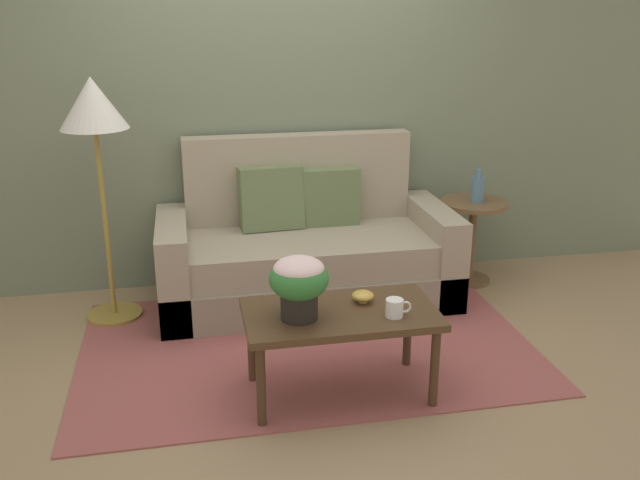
{
  "coord_description": "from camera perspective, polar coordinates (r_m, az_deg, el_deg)",
  "views": [
    {
      "loc": [
        -0.65,
        -3.5,
        1.94
      ],
      "look_at": [
        0.09,
        0.18,
        0.65
      ],
      "focal_mm": 38.67,
      "sensor_mm": 36.0,
      "label": 1
    }
  ],
  "objects": [
    {
      "name": "potted_plant",
      "position": [
        3.33,
        -1.75,
        -3.39
      ],
      "size": [
        0.29,
        0.29,
        0.32
      ],
      "color": "black",
      "rests_on": "coffee_table"
    },
    {
      "name": "floor_lamp",
      "position": [
        4.35,
        -18.17,
        9.35
      ],
      "size": [
        0.4,
        0.4,
        1.54
      ],
      "color": "olive",
      "rests_on": "ground"
    },
    {
      "name": "side_table",
      "position": [
        5.06,
        12.51,
        1.08
      ],
      "size": [
        0.48,
        0.48,
        0.61
      ],
      "color": "brown",
      "rests_on": "ground"
    },
    {
      "name": "snack_bowl",
      "position": [
        3.58,
        3.56,
        -4.65
      ],
      "size": [
        0.11,
        0.11,
        0.06
      ],
      "color": "gold",
      "rests_on": "coffee_table"
    },
    {
      "name": "area_rug",
      "position": [
        4.16,
        -1.09,
        -8.71
      ],
      "size": [
        2.64,
        1.68,
        0.01
      ],
      "primitive_type": "cube",
      "color": "#994C47",
      "rests_on": "ground"
    },
    {
      "name": "wall_back",
      "position": [
        4.89,
        -3.74,
        12.34
      ],
      "size": [
        6.4,
        0.12,
        2.75
      ],
      "primitive_type": "cube",
      "color": "slate",
      "rests_on": "ground"
    },
    {
      "name": "couch",
      "position": [
        4.7,
        -1.21,
        -0.98
      ],
      "size": [
        1.96,
        0.88,
        1.09
      ],
      "color": "gray",
      "rests_on": "ground"
    },
    {
      "name": "coffee_mug",
      "position": [
        3.43,
        6.23,
        -5.61
      ],
      "size": [
        0.13,
        0.09,
        0.09
      ],
      "color": "white",
      "rests_on": "coffee_table"
    },
    {
      "name": "table_vase",
      "position": [
        4.97,
        12.92,
        4.15
      ],
      "size": [
        0.09,
        0.09,
        0.23
      ],
      "color": "slate",
      "rests_on": "side_table"
    },
    {
      "name": "coffee_table",
      "position": [
        3.51,
        1.7,
        -6.73
      ],
      "size": [
        0.98,
        0.53,
        0.47
      ],
      "color": "#442D1B",
      "rests_on": "ground"
    },
    {
      "name": "ground_plane",
      "position": [
        4.05,
        -0.76,
        -9.59
      ],
      "size": [
        14.0,
        14.0,
        0.0
      ],
      "primitive_type": "plane",
      "color": "#997A56"
    }
  ]
}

